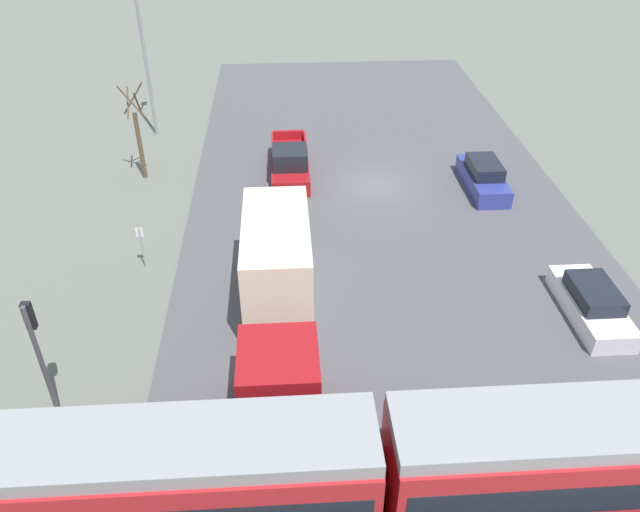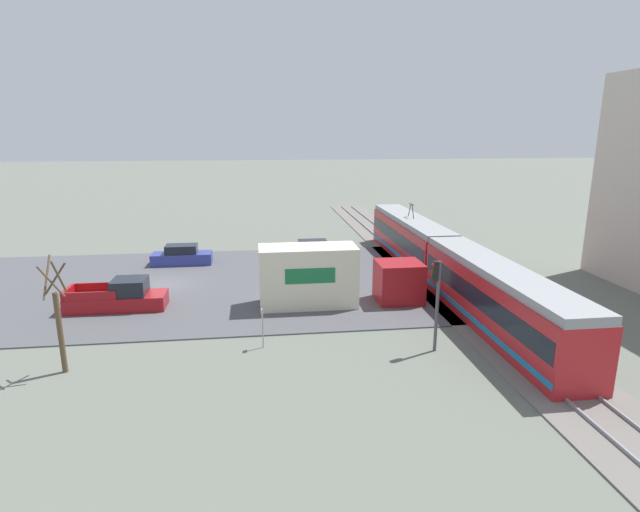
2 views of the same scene
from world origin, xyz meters
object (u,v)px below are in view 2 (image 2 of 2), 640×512
object	(u,v)px
pickup_truck	(119,298)
sedan_car_0	(182,256)
sedan_car_1	(313,250)
no_parking_sign	(262,324)
light_rail_tram	(444,262)
traffic_light_pole	(436,293)
box_truck	(330,277)
street_tree	(59,321)

from	to	relation	value
pickup_truck	sedan_car_0	xyz separation A→B (m)	(-10.37, 2.32, -0.04)
sedan_car_1	no_parking_sign	xyz separation A→B (m)	(18.31, -4.60, 0.60)
pickup_truck	no_parking_sign	xyz separation A→B (m)	(6.67, 8.62, 0.48)
light_rail_tram	no_parking_sign	size ratio (longest dim) A/B	15.21
pickup_truck	traffic_light_pole	distance (m)	19.00
box_truck	street_tree	distance (m)	15.24
box_truck	sedan_car_1	bearing A→B (deg)	178.69
sedan_car_0	sedan_car_1	bearing A→B (deg)	96.65
no_parking_sign	sedan_car_0	bearing A→B (deg)	-159.72
box_truck	pickup_truck	distance (m)	13.00
light_rail_tram	no_parking_sign	distance (m)	15.42
traffic_light_pole	pickup_truck	bearing A→B (deg)	-115.53
sedan_car_0	no_parking_sign	distance (m)	18.18
sedan_car_1	sedan_car_0	bearing A→B (deg)	-83.35
box_truck	street_tree	bearing A→B (deg)	-60.81
no_parking_sign	light_rail_tram	bearing A→B (deg)	124.27
pickup_truck	sedan_car_0	distance (m)	10.63
traffic_light_pole	sedan_car_0	bearing A→B (deg)	-141.53
sedan_car_0	sedan_car_1	size ratio (longest dim) A/B	1.01
box_truck	light_rail_tram	bearing A→B (deg)	108.14
light_rail_tram	box_truck	world-z (taller)	light_rail_tram
no_parking_sign	pickup_truck	bearing A→B (deg)	-127.74
light_rail_tram	street_tree	world-z (taller)	street_tree
light_rail_tram	box_truck	size ratio (longest dim) A/B	3.06
box_truck	pickup_truck	size ratio (longest dim) A/B	1.76
no_parking_sign	sedan_car_1	bearing A→B (deg)	165.89
box_truck	traffic_light_pole	distance (m)	8.52
box_truck	sedan_car_0	bearing A→B (deg)	-136.34
sedan_car_1	traffic_light_pole	world-z (taller)	traffic_light_pole
no_parking_sign	box_truck	bearing A→B (deg)	143.88
sedan_car_1	street_tree	bearing A→B (deg)	-34.42
light_rail_tram	sedan_car_0	size ratio (longest dim) A/B	6.52
street_tree	sedan_car_0	bearing A→B (deg)	171.78
sedan_car_1	no_parking_sign	distance (m)	18.89
box_truck	sedan_car_0	distance (m)	15.41
sedan_car_1	no_parking_sign	size ratio (longest dim) A/B	2.30
traffic_light_pole	street_tree	bearing A→B (deg)	-89.83
light_rail_tram	street_tree	xyz separation A→B (m)	(10.18, -21.71, 0.65)
box_truck	pickup_truck	world-z (taller)	box_truck
light_rail_tram	sedan_car_0	bearing A→B (deg)	-113.73
box_truck	sedan_car_1	size ratio (longest dim) A/B	2.16
light_rail_tram	box_truck	xyz separation A→B (m)	(2.76, -8.41, 0.01)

